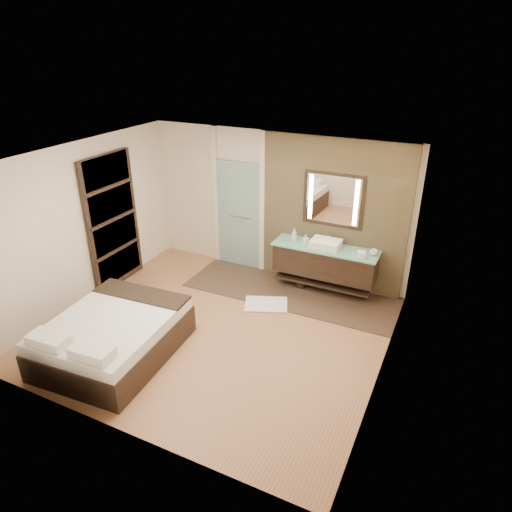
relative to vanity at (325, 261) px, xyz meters
The scene contains 15 objects.
floor 2.29m from the vanity, 119.83° to the right, with size 5.00×5.00×0.00m, color #905D3C.
tile_strip 0.83m from the vanity, 147.54° to the right, with size 3.80×1.30×0.01m, color #34261C.
stone_wall 0.82m from the vanity, 90.00° to the left, with size 2.60×0.08×2.70m, color #A08A5B.
vanity is the anchor object (origin of this frame).
mirror_unit 1.10m from the vanity, 90.00° to the left, with size 1.06×0.04×0.96m.
frosted_door 1.95m from the vanity, behind, with size 1.10×0.12×2.70m.
shoji_partition 3.82m from the vanity, 159.50° to the right, with size 0.06×1.20×2.40m.
bed 3.75m from the vanity, 124.69° to the right, with size 1.68×2.04×0.75m.
bath_mat 1.29m from the vanity, 128.18° to the right, with size 0.72×0.50×0.02m, color silver.
waste_bin 0.62m from the vanity, behind, with size 0.18×0.18×0.22m, color black.
tissue_box 0.75m from the vanity, 12.34° to the right, with size 0.12×0.12×0.10m, color white.
soap_bottle_a 0.72m from the vanity, behind, with size 0.09×0.09×0.23m, color silver.
soap_bottle_b 0.52m from the vanity, behind, with size 0.08×0.08×0.17m, color #B2B2B2.
soap_bottle_c 0.76m from the vanity, 13.08° to the right, with size 0.11×0.11×0.15m, color #BEEFE4.
cup 0.88m from the vanity, ahead, with size 0.12×0.12×0.09m, color white.
Camera 1 is at (3.11, -5.11, 4.15)m, focal length 32.00 mm.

